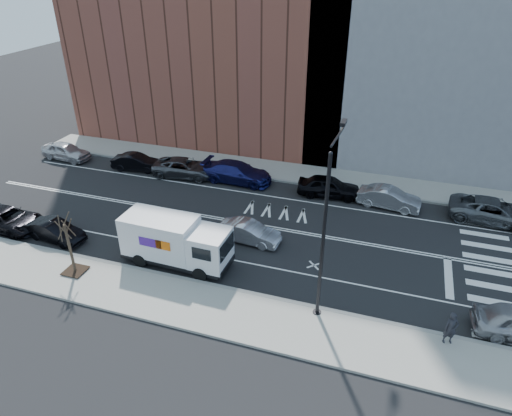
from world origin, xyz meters
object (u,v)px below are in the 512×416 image
Objects in this scene: driving_sedan at (249,232)px; pedestrian at (451,328)px; far_parked_b at (137,162)px; fedex_van at (175,241)px; far_parked_a at (66,151)px.

pedestrian is (11.84, -5.44, 0.35)m from driving_sedan.
driving_sedan is at bearing -127.46° from far_parked_b.
far_parked_b is at bearing 134.20° from pedestrian.
far_parked_a is (-16.51, 11.03, -0.79)m from fedex_van.
pedestrian is (15.17, -1.87, -0.55)m from fedex_van.
pedestrian is at bearing -107.88° from far_parked_a.
fedex_van is 1.46× the size of far_parked_a.
far_parked_a is 1.11× the size of driving_sedan.
fedex_van reaches higher than driving_sedan.
pedestrian is (24.50, -12.90, 0.33)m from far_parked_b.
far_parked_b is 2.40× the size of pedestrian.
far_parked_a is 34.21m from pedestrian.
driving_sedan is (19.85, -7.47, -0.10)m from far_parked_a.
far_parked_b is (-9.33, 11.02, -0.88)m from fedex_van.
far_parked_a is at bearing 73.90° from driving_sedan.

